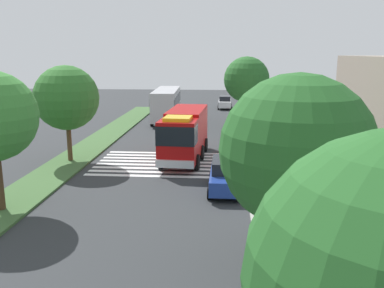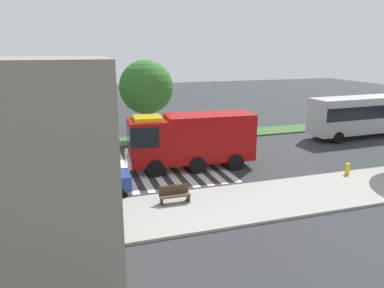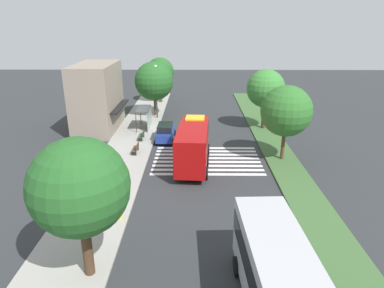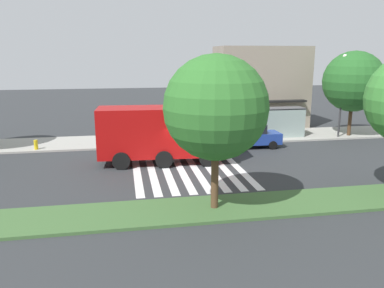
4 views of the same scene
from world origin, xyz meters
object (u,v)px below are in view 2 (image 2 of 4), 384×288
(bench_west_of_shelter, at_px, (174,194))
(median_tree_far_west, at_px, (146,87))
(parked_car_mid, at_px, (90,180))
(bench_near_shelter, at_px, (96,204))
(fire_hydrant, at_px, (348,169))
(median_tree_west, at_px, (23,89))
(bus_stop_shelter, at_px, (2,188))
(fire_truck, at_px, (188,138))
(transit_bus, at_px, (362,113))

(bench_west_of_shelter, distance_m, median_tree_far_west, 14.58)
(parked_car_mid, xyz_separation_m, bench_near_shelter, (-0.14, 2.57, -0.34))
(parked_car_mid, distance_m, fire_hydrant, 15.94)
(median_tree_west, bearing_deg, fire_hydrant, 146.87)
(bus_stop_shelter, relative_size, median_tree_far_west, 0.51)
(fire_truck, height_order, fire_hydrant, fire_truck)
(fire_truck, relative_size, bus_stop_shelter, 2.50)
(fire_truck, distance_m, bench_west_of_shelter, 6.32)
(bench_near_shelter, xyz_separation_m, bench_west_of_shelter, (-3.98, 0.00, 0.00))
(fire_truck, xyz_separation_m, transit_bus, (-17.81, -3.77, 0.09))
(median_tree_far_west, bearing_deg, bus_stop_shelter, 56.03)
(bus_stop_shelter, bearing_deg, median_tree_far_west, -123.97)
(fire_hydrant, bearing_deg, median_tree_west, -33.13)
(bench_west_of_shelter, relative_size, median_tree_far_west, 0.23)
(transit_bus, distance_m, bus_stop_shelter, 29.81)
(bench_west_of_shelter, xyz_separation_m, median_tree_far_west, (-1.38, -13.91, 4.13))
(fire_truck, bearing_deg, transit_bus, -164.60)
(bench_west_of_shelter, distance_m, median_tree_west, 16.74)
(bench_west_of_shelter, bearing_deg, parked_car_mid, -31.88)
(parked_car_mid, height_order, bus_stop_shelter, bus_stop_shelter)
(bus_stop_shelter, bearing_deg, bench_west_of_shelter, 179.88)
(bench_west_of_shelter, bearing_deg, median_tree_far_west, -95.66)
(parked_car_mid, xyz_separation_m, transit_bus, (-24.44, -6.81, 1.25))
(transit_bus, height_order, median_tree_far_west, median_tree_far_west)
(fire_hydrant, bearing_deg, median_tree_far_west, -51.59)
(median_tree_west, relative_size, fire_hydrant, 9.93)
(fire_hydrant, bearing_deg, bench_near_shelter, 3.16)
(median_tree_west, bearing_deg, bench_near_shelter, 107.11)
(transit_bus, height_order, bench_near_shelter, transit_bus)
(bench_west_of_shelter, bearing_deg, transit_bus, -155.22)
(fire_truck, height_order, transit_bus, fire_truck)
(bench_near_shelter, bearing_deg, fire_hydrant, -176.84)
(median_tree_far_west, height_order, fire_hydrant, median_tree_far_west)
(fire_truck, distance_m, median_tree_far_west, 8.78)
(bench_west_of_shelter, height_order, median_tree_far_west, median_tree_far_west)
(fire_truck, distance_m, fire_hydrant, 10.49)
(bus_stop_shelter, bearing_deg, transit_bus, -161.70)
(median_tree_far_west, relative_size, median_tree_west, 0.99)
(bench_west_of_shelter, xyz_separation_m, median_tree_west, (8.27, -13.91, 4.27))
(median_tree_west, height_order, fire_hydrant, median_tree_west)
(bench_near_shelter, bearing_deg, median_tree_far_west, -111.08)
(parked_car_mid, height_order, median_tree_far_west, median_tree_far_west)
(bench_near_shelter, height_order, median_tree_west, median_tree_west)
(transit_bus, xyz_separation_m, bench_west_of_shelter, (20.31, 9.38, -1.59))
(bench_near_shelter, bearing_deg, parked_car_mid, -86.79)
(transit_bus, bearing_deg, median_tree_far_west, 164.18)
(transit_bus, height_order, fire_hydrant, transit_bus)
(fire_truck, height_order, bench_near_shelter, fire_truck)
(transit_bus, bearing_deg, fire_truck, -170.41)
(transit_bus, xyz_separation_m, fire_hydrant, (8.59, 8.51, -1.69))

